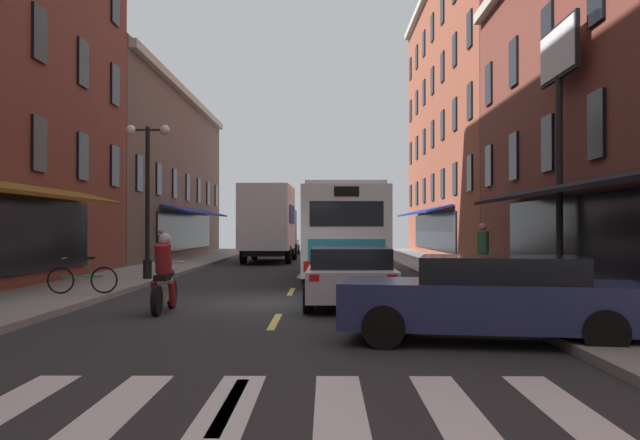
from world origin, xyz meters
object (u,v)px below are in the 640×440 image
at_px(motorcycle_rider, 164,278).
at_px(pedestrian_near, 161,248).
at_px(transit_bus, 343,231).
at_px(billboard_sign, 559,88).
at_px(street_lamp_twin, 148,193).
at_px(box_truck, 270,224).
at_px(sedan_far, 284,244).
at_px(bicycle_near, 83,279).
at_px(pedestrian_mid, 483,251).
at_px(sedan_near, 350,276).
at_px(sedan_mid, 492,298).

xyz_separation_m(motorcycle_rider, pedestrian_near, (-2.97, 12.84, 0.26)).
xyz_separation_m(transit_bus, motorcycle_rider, (-4.00, -10.95, -0.94)).
relative_size(billboard_sign, street_lamp_twin, 1.41).
relative_size(billboard_sign, box_truck, 0.86).
xyz_separation_m(sedan_far, motorcycle_rider, (-0.62, -32.88, -0.02)).
relative_size(transit_bus, bicycle_near, 6.94).
bearing_deg(street_lamp_twin, billboard_sign, -20.17).
xyz_separation_m(pedestrian_mid, street_lamp_twin, (-10.53, 1.01, 1.83)).
distance_m(box_truck, sedan_near, 21.31).
xyz_separation_m(motorcycle_rider, pedestrian_mid, (8.19, 7.14, 0.35)).
xyz_separation_m(billboard_sign, sedan_near, (-5.54, -2.48, -4.75)).
relative_size(sedan_near, sedan_far, 1.03).
height_order(box_truck, pedestrian_mid, box_truck).
height_order(billboard_sign, box_truck, billboard_sign).
relative_size(sedan_mid, pedestrian_mid, 2.66).
bearing_deg(motorcycle_rider, pedestrian_mid, 41.10).
bearing_deg(billboard_sign, motorcycle_rider, -158.07).
relative_size(box_truck, sedan_near, 1.78).
distance_m(transit_bus, motorcycle_rider, 11.69).
height_order(sedan_far, pedestrian_near, pedestrian_near).
bearing_deg(box_truck, sedan_far, 89.24).
xyz_separation_m(box_truck, sedan_near, (3.45, -20.99, -1.30)).
xyz_separation_m(pedestrian_near, pedestrian_mid, (11.15, -5.70, 0.09)).
bearing_deg(sedan_mid, bicycle_near, 141.40).
distance_m(box_truck, sedan_far, 10.62).
relative_size(pedestrian_mid, street_lamp_twin, 0.36).
distance_m(box_truck, street_lamp_twin, 14.48).
bearing_deg(box_truck, pedestrian_mid, -63.11).
height_order(pedestrian_mid, street_lamp_twin, street_lamp_twin).
height_order(sedan_mid, pedestrian_mid, pedestrian_mid).
relative_size(box_truck, sedan_far, 1.84).
height_order(motorcycle_rider, street_lamp_twin, street_lamp_twin).
distance_m(motorcycle_rider, street_lamp_twin, 8.76).
bearing_deg(bicycle_near, pedestrian_near, 91.78).
xyz_separation_m(bicycle_near, street_lamp_twin, (0.31, 5.34, 2.38)).
bearing_deg(motorcycle_rider, street_lamp_twin, 106.06).
bearing_deg(sedan_far, sedan_near, -84.01).
height_order(transit_bus, street_lamp_twin, street_lamp_twin).
relative_size(billboard_sign, pedestrian_mid, 3.90).
bearing_deg(pedestrian_near, transit_bus, -44.59).
bearing_deg(sedan_mid, motorcycle_rider, 145.74).
relative_size(sedan_near, pedestrian_mid, 2.56).
distance_m(sedan_far, street_lamp_twin, 24.99).
distance_m(sedan_near, sedan_far, 31.71).
relative_size(box_truck, pedestrian_near, 5.12).
distance_m(transit_bus, bicycle_near, 10.57).
bearing_deg(pedestrian_near, box_truck, 40.64).
xyz_separation_m(billboard_sign, sedan_mid, (-3.53, -7.86, -4.74)).
bearing_deg(box_truck, motorcycle_rider, -91.25).
xyz_separation_m(billboard_sign, box_truck, (-8.99, 18.52, -3.44)).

